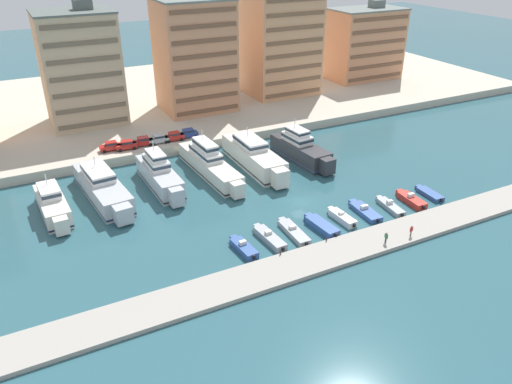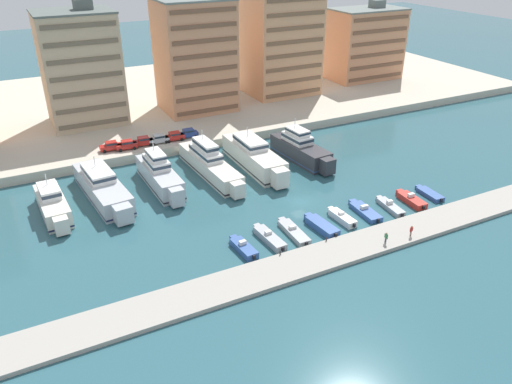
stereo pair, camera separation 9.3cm
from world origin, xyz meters
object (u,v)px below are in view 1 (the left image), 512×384
at_px(car_red_far_left, 111,146).
at_px(yacht_ivory_center_left, 209,164).
at_px(motorboat_red_right, 411,200).
at_px(yacht_silver_mid_left, 160,175).
at_px(motorboat_blue_far_right, 429,194).
at_px(car_red_left, 126,145).
at_px(yacht_silver_left, 103,187).
at_px(motorboat_blue_center_left, 321,226).
at_px(car_red_center, 174,136).
at_px(yacht_ivory_far_left, 53,205).
at_px(motorboat_grey_left, 269,238).
at_px(car_silver_center_left, 158,139).
at_px(yacht_charcoal_center_right, 301,149).
at_px(motorboat_blue_far_left, 243,248).
at_px(motorboat_white_center, 342,217).
at_px(motorboat_grey_mid_right, 390,206).
at_px(motorboat_blue_center_right, 365,211).
at_px(car_red_mid_left, 143,141).
at_px(motorboat_grey_mid_left, 294,232).
at_px(pedestrian_near_edge, 386,237).
at_px(pedestrian_mid_deck, 411,230).
at_px(yacht_ivory_center, 254,156).
at_px(car_blue_center_right, 188,133).

bearing_deg(car_red_far_left, yacht_ivory_center_left, -46.13).
bearing_deg(motorboat_red_right, yacht_silver_mid_left, 145.07).
height_order(motorboat_blue_far_right, car_red_left, car_red_left).
height_order(yacht_silver_left, motorboat_blue_center_left, yacht_silver_left).
bearing_deg(car_red_center, yacht_ivory_center_left, -82.99).
bearing_deg(yacht_ivory_far_left, yacht_ivory_center_left, 5.51).
distance_m(motorboat_grey_left, car_silver_center_left, 39.34).
relative_size(yacht_silver_mid_left, car_silver_center_left, 4.32).
bearing_deg(yacht_charcoal_center_right, motorboat_blue_far_left, -135.33).
bearing_deg(car_red_center, motorboat_white_center, -70.99).
bearing_deg(motorboat_grey_mid_right, car_red_left, 129.42).
bearing_deg(motorboat_blue_center_right, yacht_ivory_center_left, 123.62).
distance_m(motorboat_blue_far_right, car_red_mid_left, 54.58).
xyz_separation_m(motorboat_blue_far_right, car_red_left, (-41.20, 38.83, 2.46)).
bearing_deg(motorboat_grey_mid_left, pedestrian_near_edge, -41.58).
xyz_separation_m(motorboat_blue_far_right, car_red_mid_left, (-37.84, 39.26, 2.46)).
relative_size(motorboat_blue_center_left, pedestrian_mid_deck, 4.21).
xyz_separation_m(yacht_silver_left, car_red_center, (17.49, 14.94, 0.89)).
relative_size(yacht_ivory_far_left, motorboat_grey_left, 1.98).
relative_size(motorboat_red_right, car_red_left, 1.56).
height_order(car_silver_center_left, pedestrian_mid_deck, car_silver_center_left).
xyz_separation_m(yacht_ivory_center_left, motorboat_blue_far_right, (29.68, -24.64, -1.76)).
distance_m(motorboat_grey_left, motorboat_red_right, 26.16).
xyz_separation_m(yacht_ivory_center, car_blue_center_right, (-7.32, 15.67, 0.63)).
height_order(yacht_ivory_center_left, motorboat_red_right, yacht_ivory_center_left).
distance_m(yacht_silver_left, motorboat_white_center, 39.30).
height_order(motorboat_blue_far_left, pedestrian_mid_deck, pedestrian_mid_deck).
bearing_deg(car_red_mid_left, yacht_ivory_far_left, -138.12).
distance_m(yacht_silver_mid_left, motorboat_grey_left, 25.41).
xyz_separation_m(motorboat_blue_far_right, car_red_center, (-31.46, 39.09, 2.46)).
height_order(car_red_center, car_blue_center_right, same).
distance_m(motorboat_red_right, pedestrian_mid_deck, 11.63).
relative_size(yacht_ivory_center_left, pedestrian_mid_deck, 13.36).
relative_size(motorboat_grey_left, motorboat_blue_far_right, 1.25).
relative_size(motorboat_blue_center_left, motorboat_grey_mid_right, 1.05).
bearing_deg(yacht_ivory_center, motorboat_red_right, -55.56).
distance_m(motorboat_grey_left, motorboat_grey_mid_left, 4.03).
height_order(motorboat_white_center, car_red_left, car_red_left).
relative_size(yacht_charcoal_center_right, motorboat_grey_mid_right, 2.60).
distance_m(car_red_left, car_red_center, 9.74).
relative_size(yacht_silver_mid_left, yacht_ivory_center, 0.83).
bearing_deg(motorboat_white_center, motorboat_blue_far_right, 0.05).
height_order(motorboat_grey_left, motorboat_blue_far_right, motorboat_grey_left).
distance_m(car_red_mid_left, pedestrian_mid_deck, 54.49).
bearing_deg(motorboat_red_right, car_blue_center_right, 120.96).
bearing_deg(yacht_silver_mid_left, yacht_ivory_center, -0.38).
relative_size(motorboat_blue_center_left, motorboat_red_right, 1.09).
relative_size(motorboat_grey_mid_left, motorboat_grey_mid_right, 1.17).
bearing_deg(car_blue_center_right, car_red_mid_left, -179.02).
xyz_separation_m(motorboat_grey_left, pedestrian_mid_deck, (18.25, -8.93, 1.08)).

